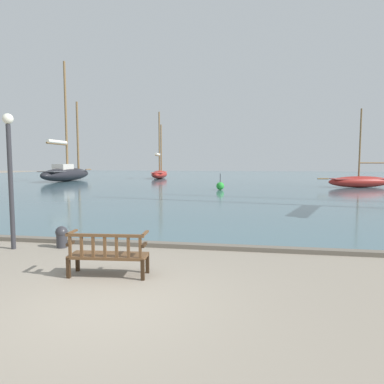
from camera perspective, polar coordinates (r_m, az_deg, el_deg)
name	(u,v)px	position (r m, az deg, el deg)	size (l,w,h in m)	color
ground_plane	(106,303)	(6.19, -14.18, -17.45)	(160.00, 160.00, 0.00)	gray
harbor_water	(234,178)	(49.33, 7.02, 2.27)	(100.00, 80.00, 0.08)	#476670
quay_edge_kerb	(164,245)	(9.64, -4.77, -8.75)	(40.00, 0.30, 0.12)	#675F54
park_bench	(108,254)	(7.35, -13.83, -9.96)	(1.64, 0.66, 0.92)	#322113
sailboat_outer_starboard	(360,181)	(34.45, 26.21, 1.66)	(7.00, 3.14, 7.02)	maroon
sailboat_far_starboard	(66,172)	(44.20, -20.20, 3.18)	(2.82, 11.69, 14.23)	black
sailboat_centre_channel	(159,173)	(48.56, -5.45, 3.20)	(3.03, 9.03, 9.28)	maroon
mooring_bollard	(62,236)	(10.14, -20.91, -6.86)	(0.33, 0.33, 0.59)	#2D2D33
lamp_post	(10,166)	(10.33, -28.08, 3.81)	(0.28, 0.28, 3.63)	#2D2D33
channel_buoy	(220,186)	(28.13, 4.72, 1.01)	(0.64, 0.64, 1.34)	green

